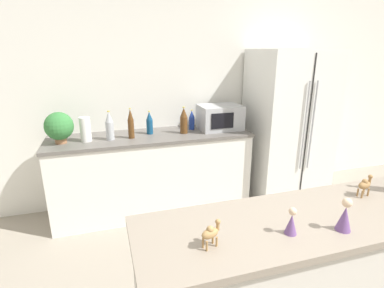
% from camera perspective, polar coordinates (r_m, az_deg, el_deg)
% --- Properties ---
extents(wall_back, '(8.00, 0.06, 2.55)m').
position_cam_1_polar(wall_back, '(3.64, -2.13, 9.22)').
color(wall_back, white).
rests_on(wall_back, ground_plane).
extents(back_counter, '(2.20, 0.63, 0.91)m').
position_cam_1_polar(back_counter, '(3.47, -7.44, -5.47)').
color(back_counter, white).
rests_on(back_counter, ground_plane).
extents(refrigerator, '(0.91, 0.75, 1.81)m').
position_cam_1_polar(refrigerator, '(3.87, 17.78, 3.27)').
color(refrigerator, white).
rests_on(refrigerator, ground_plane).
extents(potted_plant, '(0.28, 0.28, 0.31)m').
position_cam_1_polar(potted_plant, '(3.23, -24.00, 3.04)').
color(potted_plant, '#9E6B47').
rests_on(potted_plant, back_counter).
extents(paper_towel_roll, '(0.11, 0.11, 0.25)m').
position_cam_1_polar(paper_towel_roll, '(3.21, -19.65, 2.65)').
color(paper_towel_roll, white).
rests_on(paper_towel_roll, back_counter).
extents(microwave, '(0.48, 0.37, 0.28)m').
position_cam_1_polar(microwave, '(3.51, 5.33, 5.10)').
color(microwave, '#B2B5BA').
rests_on(microwave, back_counter).
extents(back_bottle_0, '(0.08, 0.08, 0.30)m').
position_cam_1_polar(back_bottle_0, '(3.32, -1.58, 4.46)').
color(back_bottle_0, brown).
rests_on(back_bottle_0, back_counter).
extents(back_bottle_1, '(0.06, 0.06, 0.32)m').
position_cam_1_polar(back_bottle_1, '(3.19, -11.58, 3.75)').
color(back_bottle_1, brown).
rests_on(back_bottle_1, back_counter).
extents(back_bottle_2, '(0.08, 0.08, 0.30)m').
position_cam_1_polar(back_bottle_2, '(3.18, -15.43, 3.30)').
color(back_bottle_2, '#B2B7BC').
rests_on(back_bottle_2, back_counter).
extents(back_bottle_3, '(0.07, 0.07, 0.23)m').
position_cam_1_polar(back_bottle_3, '(3.49, -0.05, 4.58)').
color(back_bottle_3, navy).
rests_on(back_bottle_3, back_counter).
extents(back_bottle_4, '(0.07, 0.07, 0.26)m').
position_cam_1_polar(back_bottle_4, '(3.33, -8.10, 3.98)').
color(back_bottle_4, navy).
rests_on(back_bottle_4, back_counter).
extents(camel_figurine, '(0.10, 0.07, 0.12)m').
position_cam_1_polar(camel_figurine, '(1.29, 3.61, -16.47)').
color(camel_figurine, '#A87F4C').
rests_on(camel_figurine, bar_counter).
extents(camel_figurine_second, '(0.10, 0.06, 0.12)m').
position_cam_1_polar(camel_figurine_second, '(1.94, 30.07, -6.67)').
color(camel_figurine_second, olive).
rests_on(camel_figurine_second, bar_counter).
extents(wise_man_figurine_crimson, '(0.06, 0.06, 0.13)m').
position_cam_1_polar(wise_man_figurine_crimson, '(1.45, 18.42, -14.01)').
color(wise_man_figurine_crimson, '#6B4784').
rests_on(wise_man_figurine_crimson, bar_counter).
extents(wise_man_figurine_purple, '(0.07, 0.07, 0.16)m').
position_cam_1_polar(wise_man_figurine_purple, '(1.55, 27.09, -12.20)').
color(wise_man_figurine_purple, '#6B4784').
rests_on(wise_man_figurine_purple, bar_counter).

